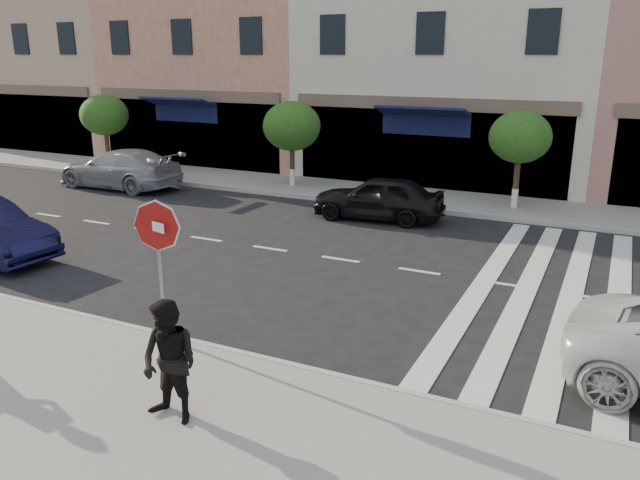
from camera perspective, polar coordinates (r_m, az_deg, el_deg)
The scene contains 13 objects.
ground at distance 11.98m, azimuth -6.01°, elevation -7.24°, with size 120.00×120.00×0.00m, color black.
sidewalk_near at distance 9.35m, azimuth -18.60°, elevation -14.91°, with size 60.00×4.50×0.15m, color gray.
sidewalk_far at distance 21.61m, azimuth 9.51°, elevation 3.72°, with size 60.00×3.00×0.15m, color gray.
building_west_far at distance 38.30m, azimuth -21.84°, elevation 17.29°, with size 12.00×9.00×12.00m, color tan.
building_west_mid at distance 31.28m, azimuth -7.28°, elevation 20.52°, with size 10.00×9.00×14.00m, color tan.
building_centre at distance 27.02m, azimuth 12.87°, elevation 17.69°, with size 11.00×9.00×11.00m, color beige.
street_tree_wa at distance 28.34m, azimuth -19.11°, elevation 10.71°, with size 2.00×2.00×3.05m.
street_tree_wb at distance 22.95m, azimuth -2.60°, elevation 10.33°, with size 2.10×2.10×3.06m.
street_tree_c at distance 20.40m, azimuth 17.83°, elevation 8.91°, with size 1.90×1.90×3.04m.
stop_sign at distance 10.47m, azimuth -14.61°, elevation 0.04°, with size 0.84×0.25×2.45m.
walker at distance 8.47m, azimuth -13.58°, elevation -10.83°, with size 0.82×0.64×1.69m, color black.
car_far_left at distance 24.56m, azimuth -17.85°, elevation 6.23°, with size 2.02×4.97×1.44m, color #95959A.
car_far_mid at distance 18.93m, azimuth 5.35°, elevation 3.88°, with size 1.58×3.93×1.34m, color black.
Camera 1 is at (5.87, -9.25, 4.84)m, focal length 35.00 mm.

